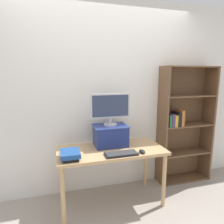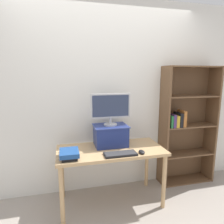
{
  "view_description": "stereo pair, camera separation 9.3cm",
  "coord_description": "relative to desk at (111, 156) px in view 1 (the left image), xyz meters",
  "views": [
    {
      "loc": [
        -0.63,
        -2.24,
        1.62
      ],
      "look_at": [
        0.03,
        0.05,
        1.17
      ],
      "focal_mm": 32.0,
      "sensor_mm": 36.0,
      "label": 1
    },
    {
      "loc": [
        -0.54,
        -2.26,
        1.62
      ],
      "look_at": [
        0.03,
        0.05,
        1.17
      ],
      "focal_mm": 32.0,
      "sensor_mm": 36.0,
      "label": 2
    }
  ],
  "objects": [
    {
      "name": "book_stack",
      "position": [
        -0.5,
        -0.15,
        0.13
      ],
      "size": [
        0.21,
        0.26,
        0.08
      ],
      "color": "black",
      "rests_on": "desk"
    },
    {
      "name": "riser_box",
      "position": [
        0.03,
        0.13,
        0.23
      ],
      "size": [
        0.43,
        0.33,
        0.26
      ],
      "color": "navy",
      "rests_on": "desk"
    },
    {
      "name": "back_wall",
      "position": [
        0.0,
        0.43,
        0.67
      ],
      "size": [
        7.0,
        0.08,
        2.6
      ],
      "color": "silver",
      "rests_on": "ground_plane"
    },
    {
      "name": "bookshelf_unit",
      "position": [
        1.21,
        0.27,
        0.25
      ],
      "size": [
        0.82,
        0.28,
        1.74
      ],
      "color": "brown",
      "rests_on": "ground_plane"
    },
    {
      "name": "keyboard",
      "position": [
        0.06,
        -0.21,
        0.1
      ],
      "size": [
        0.37,
        0.16,
        0.02
      ],
      "color": "black",
      "rests_on": "desk"
    },
    {
      "name": "ground_plane",
      "position": [
        0.0,
        0.0,
        -0.63
      ],
      "size": [
        12.0,
        12.0,
        0.0
      ],
      "primitive_type": "plane",
      "color": "#9E9389"
    },
    {
      "name": "computer_mouse",
      "position": [
        0.32,
        -0.22,
        0.11
      ],
      "size": [
        0.06,
        0.1,
        0.04
      ],
      "color": "black",
      "rests_on": "desk"
    },
    {
      "name": "desk",
      "position": [
        0.0,
        0.0,
        0.0
      ],
      "size": [
        1.3,
        0.62,
        0.72
      ],
      "color": "tan",
      "rests_on": "ground_plane"
    },
    {
      "name": "computer_monitor",
      "position": [
        0.03,
        0.13,
        0.58
      ],
      "size": [
        0.5,
        0.17,
        0.4
      ],
      "color": "#B7B7BA",
      "rests_on": "riser_box"
    }
  ]
}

